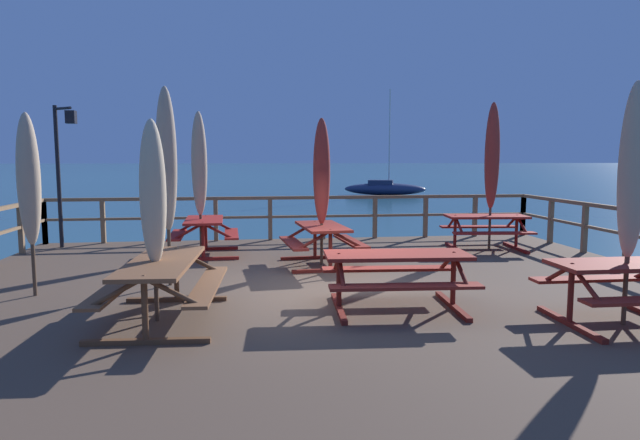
# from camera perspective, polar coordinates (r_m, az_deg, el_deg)

# --- Properties ---
(ground_plane) EXTENTS (600.00, 600.00, 0.00)m
(ground_plane) POSITION_cam_1_polar(r_m,az_deg,el_deg) (8.73, 0.71, -11.71)
(ground_plane) COLOR #2D5B6B
(wooden_deck) EXTENTS (12.28, 11.11, 0.69)m
(wooden_deck) POSITION_cam_1_polar(r_m,az_deg,el_deg) (8.63, 0.71, -9.53)
(wooden_deck) COLOR brown
(wooden_deck) RESTS_ON ground
(railing_waterside_far) EXTENTS (12.08, 0.10, 1.09)m
(railing_waterside_far) POSITION_cam_1_polar(r_m,az_deg,el_deg) (13.73, -2.42, 0.96)
(railing_waterside_far) COLOR brown
(railing_waterside_far) RESTS_ON wooden_deck
(picnic_table_mid_centre) EXTENTS (1.62, 1.41, 0.78)m
(picnic_table_mid_centre) POSITION_cam_1_polar(r_m,az_deg,el_deg) (7.66, 28.63, -5.49)
(picnic_table_mid_centre) COLOR maroon
(picnic_table_mid_centre) RESTS_ON wooden_deck
(picnic_table_front_right) EXTENTS (1.52, 2.25, 0.78)m
(picnic_table_front_right) POSITION_cam_1_polar(r_m,az_deg,el_deg) (7.16, -16.04, -5.60)
(picnic_table_front_right) COLOR brown
(picnic_table_front_right) RESTS_ON wooden_deck
(picnic_table_front_left) EXTENTS (1.87, 1.56, 0.78)m
(picnic_table_front_left) POSITION_cam_1_polar(r_m,az_deg,el_deg) (12.80, 16.83, -0.47)
(picnic_table_front_left) COLOR maroon
(picnic_table_front_left) RESTS_ON wooden_deck
(picnic_table_mid_left) EXTENTS (1.99, 1.51, 0.78)m
(picnic_table_mid_left) POSITION_cam_1_polar(r_m,az_deg,el_deg) (7.46, 7.96, -4.99)
(picnic_table_mid_left) COLOR maroon
(picnic_table_mid_left) RESTS_ON wooden_deck
(picnic_table_back_left) EXTENTS (1.46, 1.67, 0.78)m
(picnic_table_back_left) POSITION_cam_1_polar(r_m,az_deg,el_deg) (11.77, -11.90, -0.94)
(picnic_table_back_left) COLOR maroon
(picnic_table_back_left) RESTS_ON wooden_deck
(picnic_table_mid_right) EXTENTS (1.55, 1.80, 0.78)m
(picnic_table_mid_right) POSITION_cam_1_polar(r_m,az_deg,el_deg) (10.44, 0.23, -1.71)
(picnic_table_mid_right) COLOR maroon
(picnic_table_mid_right) RESTS_ON wooden_deck
(patio_umbrella_short_mid) EXTENTS (0.32, 0.32, 2.94)m
(patio_umbrella_short_mid) POSITION_cam_1_polar(r_m,az_deg,el_deg) (7.53, 29.68, 4.36)
(patio_umbrella_short_mid) COLOR #4C3828
(patio_umbrella_short_mid) RESTS_ON wooden_deck
(patio_umbrella_tall_back_right) EXTENTS (0.32, 0.32, 2.51)m
(patio_umbrella_tall_back_right) POSITION_cam_1_polar(r_m,az_deg,el_deg) (7.02, -16.93, 2.60)
(patio_umbrella_tall_back_right) COLOR #4C3828
(patio_umbrella_tall_back_right) RESTS_ON wooden_deck
(patio_umbrella_tall_mid_left) EXTENTS (0.32, 0.32, 3.25)m
(patio_umbrella_tall_mid_left) POSITION_cam_1_polar(r_m,az_deg,el_deg) (12.72, 17.42, 6.29)
(patio_umbrella_tall_mid_left) COLOR #4C3828
(patio_umbrella_tall_mid_left) RESTS_ON wooden_deck
(patio_umbrella_tall_mid_right) EXTENTS (0.32, 0.32, 2.69)m
(patio_umbrella_tall_mid_right) POSITION_cam_1_polar(r_m,az_deg,el_deg) (9.03, -27.96, 3.65)
(patio_umbrella_tall_mid_right) COLOR #4C3828
(patio_umbrella_tall_mid_right) RESTS_ON wooden_deck
(patio_umbrella_short_back) EXTENTS (0.32, 0.32, 2.99)m
(patio_umbrella_short_back) POSITION_cam_1_polar(r_m,az_deg,el_deg) (11.69, -12.41, 5.64)
(patio_umbrella_short_back) COLOR #4C3828
(patio_umbrella_short_back) RESTS_ON wooden_deck
(patio_umbrella_tall_back_left) EXTENTS (0.32, 0.32, 2.78)m
(patio_umbrella_tall_back_left) POSITION_cam_1_polar(r_m,az_deg,el_deg) (10.37, 0.17, 4.97)
(patio_umbrella_tall_back_left) COLOR #4C3828
(patio_umbrella_tall_back_left) RESTS_ON wooden_deck
(patio_umbrella_tall_front) EXTENTS (0.32, 0.32, 3.14)m
(patio_umbrella_tall_front) POSITION_cam_1_polar(r_m,az_deg,el_deg) (8.98, -15.62, 5.99)
(patio_umbrella_tall_front) COLOR #4C3828
(patio_umbrella_tall_front) RESTS_ON wooden_deck
(lamp_post_hooked) EXTENTS (0.58, 0.48, 3.20)m
(lamp_post_hooked) POSITION_cam_1_polar(r_m,az_deg,el_deg) (13.60, -25.12, 6.17)
(lamp_post_hooked) COLOR black
(lamp_post_hooked) RESTS_ON wooden_deck
(sailboat_distant) EXTENTS (6.22, 3.48, 7.72)m
(sailboat_distant) POSITION_cam_1_polar(r_m,az_deg,el_deg) (41.02, 6.70, 3.28)
(sailboat_distant) COLOR navy
(sailboat_distant) RESTS_ON ground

